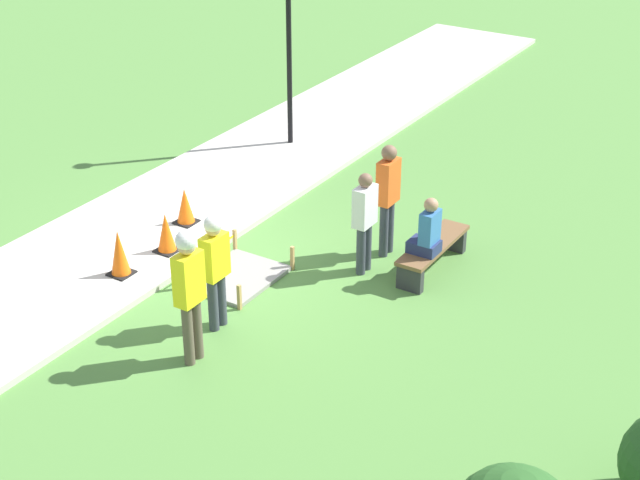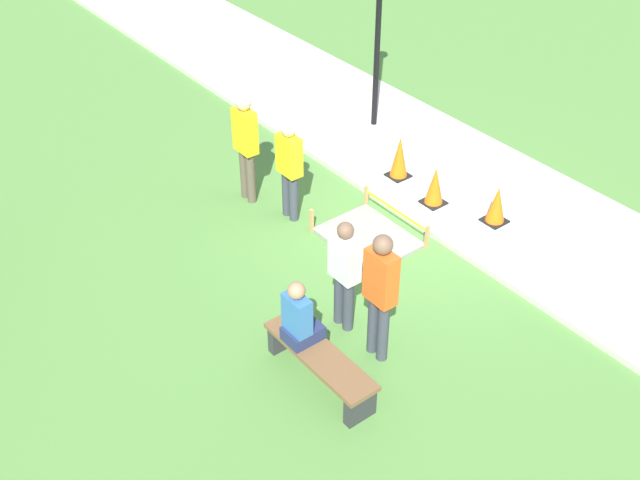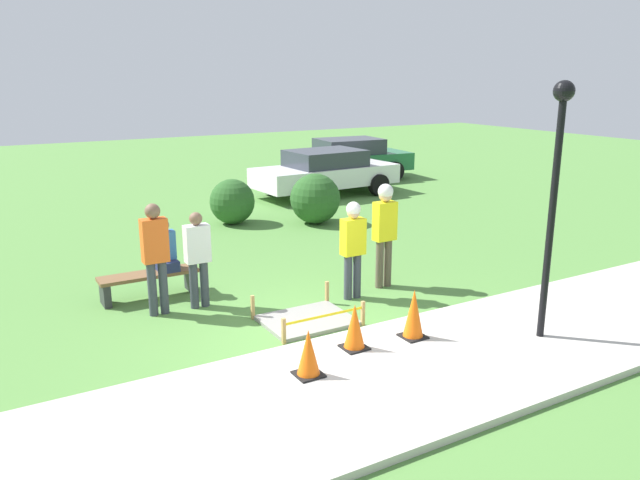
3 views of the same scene
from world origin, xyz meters
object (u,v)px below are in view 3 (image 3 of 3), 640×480
worker_supervisor (385,225)px  parked_car_white (325,172)px  bystander_in_orange_shirt (155,252)px  park_bench (149,280)px  person_seated_on_bench (165,250)px  traffic_cone_far_patch (355,327)px  traffic_cone_sidewalk_edge (414,314)px  worker_assistant (353,242)px  parked_car_green (349,158)px  bystander_in_gray_shirt (198,255)px  lamppost_near (556,172)px  traffic_cone_near_patch (308,353)px

worker_supervisor → parked_car_white: size_ratio=0.41×
worker_supervisor → bystander_in_orange_shirt: 3.96m
park_bench → person_seated_on_bench: size_ratio=1.88×
traffic_cone_far_patch → traffic_cone_sidewalk_edge: size_ratio=0.89×
person_seated_on_bench → worker_assistant: worker_assistant is taller
person_seated_on_bench → parked_car_green: parked_car_green is taller
park_bench → worker_supervisor: worker_supervisor is taller
worker_supervisor → bystander_in_gray_shirt: worker_supervisor is taller
traffic_cone_sidewalk_edge → bystander_in_orange_shirt: bearing=133.8°
traffic_cone_far_patch → bystander_in_orange_shirt: 3.46m
bystander_in_gray_shirt → lamppost_near: size_ratio=0.45×
worker_supervisor → lamppost_near: size_ratio=0.53×
traffic_cone_sidewalk_edge → park_bench: size_ratio=0.43×
traffic_cone_far_patch → parked_car_white: 11.57m
worker_supervisor → lamppost_near: lamppost_near is taller
bystander_in_orange_shirt → lamppost_near: (4.44, -3.81, 1.43)m
worker_assistant → traffic_cone_sidewalk_edge: bearing=-97.5°
traffic_cone_far_patch → worker_supervisor: size_ratio=0.34×
traffic_cone_near_patch → worker_supervisor: worker_supervisor is taller
person_seated_on_bench → parked_car_green: 12.63m
worker_assistant → bystander_in_orange_shirt: bystander_in_orange_shirt is taller
lamppost_near → traffic_cone_near_patch: bearing=170.1°
traffic_cone_far_patch → bystander_in_orange_shirt: (-1.89, 2.83, 0.62)m
lamppost_near → worker_assistant: bearing=115.1°
parked_car_green → bystander_in_orange_shirt: bearing=-130.9°
worker_assistant → parked_car_white: bearing=62.4°
parked_car_white → bystander_in_gray_shirt: bearing=-135.6°
bystander_in_orange_shirt → parked_car_green: (9.67, 9.48, -0.26)m
traffic_cone_sidewalk_edge → person_seated_on_bench: 4.54m
worker_assistant → parked_car_green: 12.32m
lamppost_near → parked_car_green: lamppost_near is taller
bystander_in_gray_shirt → worker_assistant: bearing=-20.9°
traffic_cone_near_patch → person_seated_on_bench: person_seated_on_bench is taller
traffic_cone_sidewalk_edge → lamppost_near: bearing=-28.5°
worker_supervisor → parked_car_green: (5.77, 10.18, -0.37)m
park_bench → bystander_in_orange_shirt: (-0.08, -0.84, 0.72)m
person_seated_on_bench → worker_supervisor: size_ratio=0.47×
worker_supervisor → person_seated_on_bench: bearing=155.4°
traffic_cone_near_patch → bystander_in_orange_shirt: (-0.96, 3.21, 0.64)m
park_bench → parked_car_green: (9.59, 8.64, 0.46)m
traffic_cone_far_patch → traffic_cone_sidewalk_edge: (0.93, -0.11, 0.04)m
traffic_cone_far_patch → worker_assistant: bearing=57.8°
traffic_cone_far_patch → park_bench: 4.09m
traffic_cone_sidewalk_edge → bystander_in_gray_shirt: 3.65m
traffic_cone_far_patch → person_seated_on_bench: size_ratio=0.72×
bystander_in_gray_shirt → worker_supervisor: bearing=-12.1°
worker_supervisor → traffic_cone_sidewalk_edge: bearing=-115.8°
traffic_cone_sidewalk_edge → parked_car_white: bearing=65.9°
bystander_in_orange_shirt → person_seated_on_bench: bearing=65.5°
lamppost_near → parked_car_green: 14.38m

